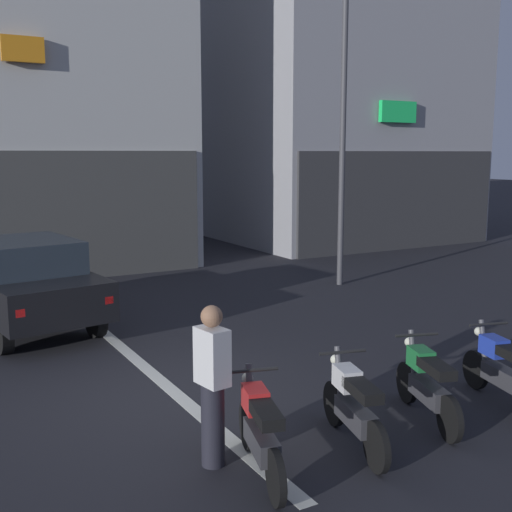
{
  "coord_description": "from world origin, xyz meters",
  "views": [
    {
      "loc": [
        -3.01,
        -7.36,
        3.15
      ],
      "look_at": [
        2.28,
        2.0,
        1.4
      ],
      "focal_mm": 44.61,
      "sensor_mm": 36.0,
      "label": 1
    }
  ],
  "objects_px": {
    "motorcycle_green_row_centre": "(427,383)",
    "person_by_motorcycles": "(212,385)",
    "motorcycle_white_row_left_mid": "(353,406)",
    "motorcycle_blue_row_right_mid": "(502,369)",
    "street_lamp": "(343,101)",
    "motorcycle_red_row_leftmost": "(260,430)",
    "car_black_crossing_near": "(25,281)"
  },
  "relations": [
    {
      "from": "motorcycle_white_row_left_mid",
      "to": "motorcycle_blue_row_right_mid",
      "type": "distance_m",
      "value": 2.36
    },
    {
      "from": "car_black_crossing_near",
      "to": "motorcycle_red_row_leftmost",
      "type": "xyz_separation_m",
      "value": [
        1.05,
        -6.65,
        -0.43
      ]
    },
    {
      "from": "motorcycle_blue_row_right_mid",
      "to": "person_by_motorcycles",
      "type": "bearing_deg",
      "value": 174.83
    },
    {
      "from": "motorcycle_green_row_centre",
      "to": "person_by_motorcycles",
      "type": "height_order",
      "value": "person_by_motorcycles"
    },
    {
      "from": "person_by_motorcycles",
      "to": "motorcycle_red_row_leftmost",
      "type": "bearing_deg",
      "value": -49.9
    },
    {
      "from": "car_black_crossing_near",
      "to": "motorcycle_red_row_leftmost",
      "type": "bearing_deg",
      "value": -81.01
    },
    {
      "from": "street_lamp",
      "to": "motorcycle_red_row_leftmost",
      "type": "relative_size",
      "value": 4.41
    },
    {
      "from": "street_lamp",
      "to": "motorcycle_white_row_left_mid",
      "type": "distance_m",
      "value": 9.46
    },
    {
      "from": "motorcycle_red_row_leftmost",
      "to": "motorcycle_green_row_centre",
      "type": "bearing_deg",
      "value": 3.39
    },
    {
      "from": "motorcycle_white_row_left_mid",
      "to": "motorcycle_blue_row_right_mid",
      "type": "relative_size",
      "value": 1.0
    },
    {
      "from": "street_lamp",
      "to": "motorcycle_red_row_leftmost",
      "type": "xyz_separation_m",
      "value": [
        -6.24,
        -7.01,
        -3.88
      ]
    },
    {
      "from": "car_black_crossing_near",
      "to": "street_lamp",
      "type": "bearing_deg",
      "value": 2.88
    },
    {
      "from": "car_black_crossing_near",
      "to": "motorcycle_blue_row_right_mid",
      "type": "xyz_separation_m",
      "value": [
        4.59,
        -6.61,
        -0.43
      ]
    },
    {
      "from": "car_black_crossing_near",
      "to": "motorcycle_red_row_leftmost",
      "type": "height_order",
      "value": "car_black_crossing_near"
    },
    {
      "from": "motorcycle_white_row_left_mid",
      "to": "motorcycle_blue_row_right_mid",
      "type": "height_order",
      "value": "same"
    },
    {
      "from": "motorcycle_red_row_leftmost",
      "to": "car_black_crossing_near",
      "type": "bearing_deg",
      "value": 98.99
    },
    {
      "from": "motorcycle_red_row_leftmost",
      "to": "person_by_motorcycles",
      "type": "distance_m",
      "value": 0.64
    },
    {
      "from": "motorcycle_green_row_centre",
      "to": "person_by_motorcycles",
      "type": "relative_size",
      "value": 0.96
    },
    {
      "from": "street_lamp",
      "to": "motorcycle_white_row_left_mid",
      "type": "xyz_separation_m",
      "value": [
        -5.06,
        -6.98,
        -3.88
      ]
    },
    {
      "from": "car_black_crossing_near",
      "to": "motorcycle_blue_row_right_mid",
      "type": "bearing_deg",
      "value": -55.22
    },
    {
      "from": "car_black_crossing_near",
      "to": "motorcycle_red_row_leftmost",
      "type": "distance_m",
      "value": 6.74
    },
    {
      "from": "motorcycle_green_row_centre",
      "to": "motorcycle_white_row_left_mid",
      "type": "bearing_deg",
      "value": -174.63
    },
    {
      "from": "person_by_motorcycles",
      "to": "motorcycle_blue_row_right_mid",
      "type": "bearing_deg",
      "value": -5.17
    },
    {
      "from": "motorcycle_white_row_left_mid",
      "to": "motorcycle_green_row_centre",
      "type": "relative_size",
      "value": 1.02
    },
    {
      "from": "street_lamp",
      "to": "person_by_motorcycles",
      "type": "bearing_deg",
      "value": -134.75
    },
    {
      "from": "street_lamp",
      "to": "person_by_motorcycles",
      "type": "relative_size",
      "value": 4.29
    },
    {
      "from": "car_black_crossing_near",
      "to": "motorcycle_white_row_left_mid",
      "type": "bearing_deg",
      "value": -71.37
    },
    {
      "from": "motorcycle_white_row_left_mid",
      "to": "person_by_motorcycles",
      "type": "xyz_separation_m",
      "value": [
        -1.51,
        0.36,
        0.4
      ]
    },
    {
      "from": "car_black_crossing_near",
      "to": "motorcycle_white_row_left_mid",
      "type": "xyz_separation_m",
      "value": [
        2.23,
        -6.62,
        -0.43
      ]
    },
    {
      "from": "car_black_crossing_near",
      "to": "motorcycle_blue_row_right_mid",
      "type": "height_order",
      "value": "car_black_crossing_near"
    },
    {
      "from": "motorcycle_red_row_leftmost",
      "to": "motorcycle_white_row_left_mid",
      "type": "distance_m",
      "value": 1.18
    },
    {
      "from": "motorcycle_white_row_left_mid",
      "to": "motorcycle_green_row_centre",
      "type": "distance_m",
      "value": 1.19
    }
  ]
}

